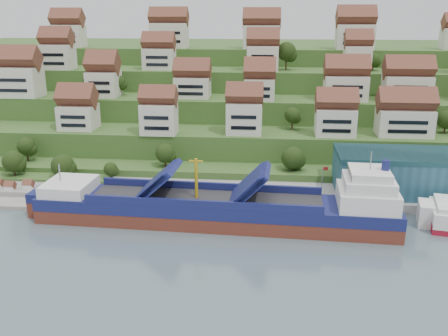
# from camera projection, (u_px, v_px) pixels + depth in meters

# --- Properties ---
(ground) EXTENTS (300.00, 300.00, 0.00)m
(ground) POSITION_uv_depth(u_px,v_px,m) (242.00, 222.00, 109.57)
(ground) COLOR slate
(ground) RESTS_ON ground
(quay) EXTENTS (180.00, 14.00, 2.20)m
(quay) POSITION_uv_depth(u_px,v_px,m) (327.00, 196.00, 121.74)
(quay) COLOR gray
(quay) RESTS_ON ground
(pebble_beach) EXTENTS (45.00, 20.00, 1.00)m
(pebble_beach) POSITION_uv_depth(u_px,v_px,m) (15.00, 193.00, 125.83)
(pebble_beach) COLOR gray
(pebble_beach) RESTS_ON ground
(hillside) EXTENTS (260.00, 128.00, 31.00)m
(hillside) POSITION_uv_depth(u_px,v_px,m) (256.00, 96.00, 204.62)
(hillside) COLOR #2D4C1E
(hillside) RESTS_ON ground
(hillside_village) EXTENTS (158.68, 62.78, 28.98)m
(hillside_village) POSITION_uv_depth(u_px,v_px,m) (261.00, 75.00, 160.09)
(hillside_village) COLOR beige
(hillside_village) RESTS_ON ground
(hillside_trees) EXTENTS (141.10, 62.75, 31.64)m
(hillside_trees) POSITION_uv_depth(u_px,v_px,m) (234.00, 111.00, 146.57)
(hillside_trees) COLOR #233913
(hillside_trees) RESTS_ON ground
(flagpole) EXTENTS (1.28, 0.16, 8.00)m
(flagpole) POSITION_uv_depth(u_px,v_px,m) (323.00, 181.00, 115.40)
(flagpole) COLOR gray
(flagpole) RESTS_ON quay
(beach_huts) EXTENTS (14.40, 3.70, 2.20)m
(beach_huts) POSITION_uv_depth(u_px,v_px,m) (4.00, 188.00, 124.33)
(beach_huts) COLOR white
(beach_huts) RESTS_ON pebble_beach
(cargo_ship) EXTENTS (78.44, 15.66, 17.29)m
(cargo_ship) POSITION_uv_depth(u_px,v_px,m) (225.00, 209.00, 108.23)
(cargo_ship) COLOR maroon
(cargo_ship) RESTS_ON ground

